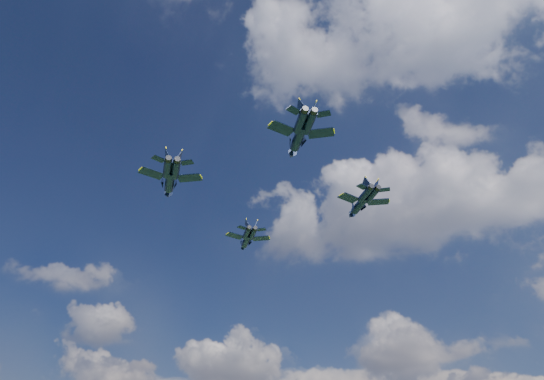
{
  "coord_description": "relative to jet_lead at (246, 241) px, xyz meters",
  "views": [
    {
      "loc": [
        45.41,
        -77.37,
        8.99
      ],
      "look_at": [
        5.08,
        5.35,
        63.67
      ],
      "focal_mm": 35.0,
      "sensor_mm": 36.0,
      "label": 1
    }
  ],
  "objects": [
    {
      "name": "jet_lead",
      "position": [
        0.0,
        0.0,
        0.0
      ],
      "size": [
        11.12,
        12.55,
        3.24
      ],
      "rotation": [
        0.0,
        0.0,
        0.68
      ],
      "color": "black"
    },
    {
      "name": "jet_left",
      "position": [
        -3.45,
        -26.07,
        2.69
      ],
      "size": [
        13.39,
        14.99,
        3.88
      ],
      "rotation": [
        0.0,
        0.0,
        0.69
      ],
      "color": "black"
    },
    {
      "name": "jet_right",
      "position": [
        28.15,
        -1.24,
        2.1
      ],
      "size": [
        12.45,
        13.64,
        3.56
      ],
      "rotation": [
        0.0,
        0.0,
        0.71
      ],
      "color": "black"
    },
    {
      "name": "jet_slot",
      "position": [
        25.89,
        -28.91,
        2.13
      ],
      "size": [
        12.28,
        14.47,
        3.67
      ],
      "rotation": [
        0.0,
        0.0,
        0.65
      ],
      "color": "black"
    }
  ]
}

